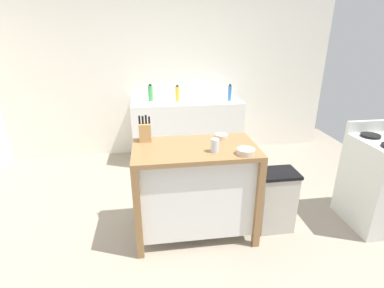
{
  "coord_description": "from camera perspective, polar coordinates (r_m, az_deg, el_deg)",
  "views": [
    {
      "loc": [
        -0.29,
        -2.2,
        1.9
      ],
      "look_at": [
        0.08,
        0.39,
        0.86
      ],
      "focal_mm": 27.41,
      "sensor_mm": 36.0,
      "label": 1
    }
  ],
  "objects": [
    {
      "name": "bottle_hand_soap",
      "position": [
        4.37,
        7.35,
        9.83
      ],
      "size": [
        0.05,
        0.05,
        0.24
      ],
      "color": "blue",
      "rests_on": "sink_counter"
    },
    {
      "name": "bowl_ceramic_small",
      "position": [
        2.49,
        10.42,
        -1.4
      ],
      "size": [
        0.15,
        0.15,
        0.05
      ],
      "color": "beige",
      "rests_on": "kitchen_island"
    },
    {
      "name": "trash_bin",
      "position": [
        3.05,
        15.95,
        -10.44
      ],
      "size": [
        0.36,
        0.28,
        0.63
      ],
      "color": "#B7B2A8",
      "rests_on": "ground"
    },
    {
      "name": "kitchen_island",
      "position": [
        2.79,
        0.58,
        -8.24
      ],
      "size": [
        1.12,
        0.63,
        0.91
      ],
      "color": "olive",
      "rests_on": "ground"
    },
    {
      "name": "sink_faucet",
      "position": [
        4.46,
        -1.24,
        10.21
      ],
      "size": [
        0.02,
        0.02,
        0.22
      ],
      "color": "#B7BCC1",
      "rests_on": "sink_counter"
    },
    {
      "name": "drinking_cup",
      "position": [
        2.5,
        4.47,
        -0.28
      ],
      "size": [
        0.07,
        0.07,
        0.12
      ],
      "color": "silver",
      "rests_on": "kitchen_island"
    },
    {
      "name": "ground_plane",
      "position": [
        2.92,
        -0.48,
        -18.87
      ],
      "size": [
        6.03,
        6.03,
        0.0
      ],
      "primitive_type": "plane",
      "color": "gray",
      "rests_on": "ground"
    },
    {
      "name": "sink_counter",
      "position": [
        4.47,
        -0.96,
        2.81
      ],
      "size": [
        1.61,
        0.6,
        0.9
      ],
      "color": "silver",
      "rests_on": "ground"
    },
    {
      "name": "bowl_stoneware_deep",
      "position": [
        2.82,
        5.74,
        1.54
      ],
      "size": [
        0.13,
        0.13,
        0.04
      ],
      "color": "beige",
      "rests_on": "kitchen_island"
    },
    {
      "name": "bottle_dish_soap",
      "position": [
        4.28,
        -2.87,
        9.72
      ],
      "size": [
        0.06,
        0.06,
        0.24
      ],
      "color": "yellow",
      "rests_on": "sink_counter"
    },
    {
      "name": "stove",
      "position": [
        3.51,
        33.12,
        -6.27
      ],
      "size": [
        0.6,
        0.6,
        1.02
      ],
      "color": "silver",
      "rests_on": "ground"
    },
    {
      "name": "knife_block",
      "position": [
        2.75,
        -9.12,
        2.38
      ],
      "size": [
        0.11,
        0.09,
        0.25
      ],
      "color": "tan",
      "rests_on": "kitchen_island"
    },
    {
      "name": "wall_back",
      "position": [
        4.6,
        -4.55,
        14.11
      ],
      "size": [
        5.03,
        0.1,
        2.6
      ],
      "primitive_type": "cube",
      "color": "silver",
      "rests_on": "ground"
    },
    {
      "name": "bottle_spray_cleaner",
      "position": [
        4.37,
        -8.07,
        9.8
      ],
      "size": [
        0.07,
        0.07,
        0.24
      ],
      "color": "green",
      "rests_on": "sink_counter"
    }
  ]
}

